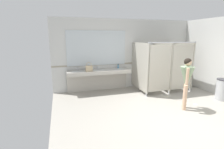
% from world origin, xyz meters
% --- Properties ---
extents(ground_plane, '(6.29, 6.60, 0.10)m').
position_xyz_m(ground_plane, '(0.00, 0.00, -0.05)').
color(ground_plane, '#9E998E').
extents(wall_back, '(6.29, 0.12, 2.87)m').
position_xyz_m(wall_back, '(0.00, 3.06, 1.44)').
color(wall_back, silver).
rests_on(wall_back, ground_plane).
extents(wall_back_tile_band, '(6.29, 0.01, 0.06)m').
position_xyz_m(wall_back_tile_band, '(0.00, 3.00, 1.05)').
color(wall_back_tile_band, '#9E937F').
rests_on(wall_back_tile_band, wall_back).
extents(vanity_counter, '(2.48, 0.59, 1.00)m').
position_xyz_m(vanity_counter, '(-1.37, 2.78, 0.65)').
color(vanity_counter, '#B2ADA3').
rests_on(vanity_counter, ground_plane).
extents(mirror_panel, '(2.38, 0.02, 1.37)m').
position_xyz_m(mirror_panel, '(-1.37, 2.99, 1.72)').
color(mirror_panel, silver).
rests_on(mirror_panel, wall_back).
extents(bathroom_stalls, '(2.01, 1.41, 1.98)m').
position_xyz_m(bathroom_stalls, '(1.14, 2.08, 1.04)').
color(bathroom_stalls, '#B2AD9E').
rests_on(bathroom_stalls, ground_plane).
extents(trash_bin, '(0.44, 0.44, 0.75)m').
position_xyz_m(trash_bin, '(2.53, 0.54, 0.37)').
color(trash_bin, '#B7BABF').
rests_on(trash_bin, ground_plane).
extents(person_standing, '(0.56, 0.56, 1.56)m').
position_xyz_m(person_standing, '(0.74, 0.30, 0.98)').
color(person_standing, '#DBAD89').
rests_on(person_standing, ground_plane).
extents(handbag, '(0.25, 0.14, 0.35)m').
position_xyz_m(handbag, '(-1.79, 2.54, 1.00)').
color(handbag, tan).
rests_on(handbag, vanity_counter).
extents(soap_dispenser, '(0.07, 0.07, 0.19)m').
position_xyz_m(soap_dispenser, '(-0.51, 2.86, 0.96)').
color(soap_dispenser, teal).
rests_on(soap_dispenser, vanity_counter).
extents(floor_drain_cover, '(0.14, 0.14, 0.01)m').
position_xyz_m(floor_drain_cover, '(1.33, 0.46, 0.00)').
color(floor_drain_cover, '#B7BABF').
rests_on(floor_drain_cover, ground_plane).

